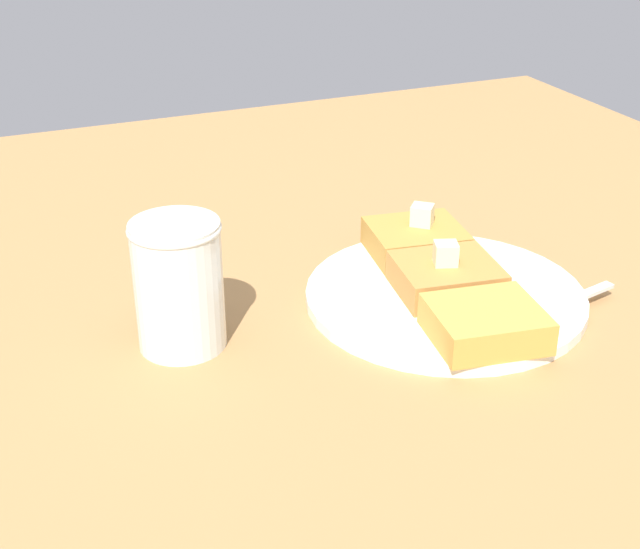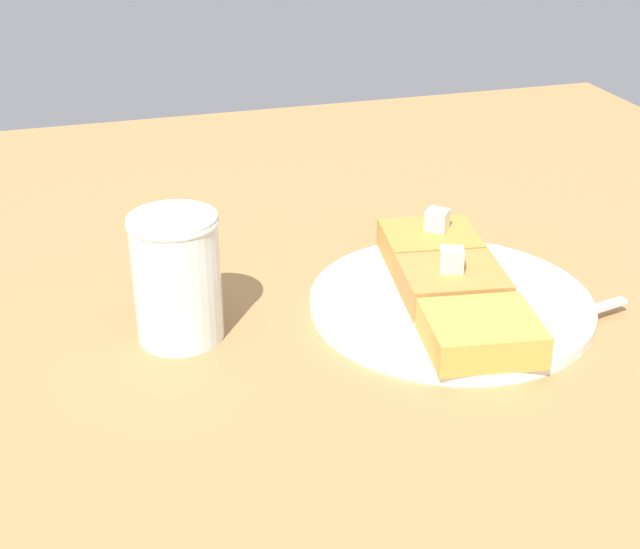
{
  "view_description": "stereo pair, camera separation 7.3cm",
  "coord_description": "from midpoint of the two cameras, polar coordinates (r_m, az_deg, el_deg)",
  "views": [
    {
      "loc": [
        59.26,
        -25.53,
        40.14
      ],
      "look_at": [
        -0.86,
        -0.35,
        6.92
      ],
      "focal_mm": 50.0,
      "sensor_mm": 36.0,
      "label": 1
    },
    {
      "loc": [
        61.7,
        -18.65,
        40.14
      ],
      "look_at": [
        -0.86,
        -0.35,
        6.92
      ],
      "focal_mm": 50.0,
      "sensor_mm": 36.0,
      "label": 2
    }
  ],
  "objects": [
    {
      "name": "syrup_jar",
      "position": [
        0.71,
        -11.92,
        -1.12
      ],
      "size": [
        7.25,
        7.25,
        10.65
      ],
      "color": "#4C1F09",
      "rests_on": "table_surface"
    },
    {
      "name": "butter_pat_secondary",
      "position": [
        0.76,
        5.48,
        1.18
      ],
      "size": [
        2.33,
        2.45,
        1.97
      ],
      "primitive_type": "cube",
      "rotation": [
        0.0,
        0.0,
        1.23
      ],
      "color": "beige",
      "rests_on": "toast_slice_middle"
    },
    {
      "name": "table_surface",
      "position": [
        0.75,
        -2.28,
        -4.18
      ],
      "size": [
        126.11,
        126.11,
        2.42
      ],
      "primitive_type": "cube",
      "color": "#A27645",
      "rests_on": "ground"
    },
    {
      "name": "fork",
      "position": [
        0.75,
        11.2,
        -2.52
      ],
      "size": [
        4.82,
        15.94,
        0.36
      ],
      "color": "silver",
      "rests_on": "plate"
    },
    {
      "name": "toast_slice_right",
      "position": [
        0.71,
        7.67,
        -3.22
      ],
      "size": [
        8.81,
        9.59,
        2.7
      ],
      "primitive_type": "cube",
      "rotation": [
        0.0,
        0.0,
        -0.15
      ],
      "color": "gold",
      "rests_on": "plate"
    },
    {
      "name": "plate",
      "position": [
        0.78,
        5.45,
        -1.49
      ],
      "size": [
        24.5,
        24.5,
        1.01
      ],
      "color": "white",
      "rests_on": "table_surface"
    },
    {
      "name": "butter_pat_primary",
      "position": [
        0.84,
        4.09,
        3.76
      ],
      "size": [
        2.63,
        2.65,
        1.97
      ],
      "primitive_type": "cube",
      "rotation": [
        0.0,
        0.0,
        0.85
      ],
      "color": "#EEE9B7",
      "rests_on": "toast_slice_left"
    },
    {
      "name": "toast_slice_left",
      "position": [
        0.84,
        3.69,
        2.13
      ],
      "size": [
        8.81,
        9.59,
        2.7
      ],
      "primitive_type": "cube",
      "rotation": [
        0.0,
        0.0,
        -0.15
      ],
      "color": "#B88539",
      "rests_on": "plate"
    },
    {
      "name": "toast_slice_middle",
      "position": [
        0.77,
        5.5,
        -0.31
      ],
      "size": [
        8.81,
        9.59,
        2.7
      ],
      "primitive_type": "cube",
      "rotation": [
        0.0,
        0.0,
        -0.15
      ],
      "color": "#BC7E3B",
      "rests_on": "plate"
    }
  ]
}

